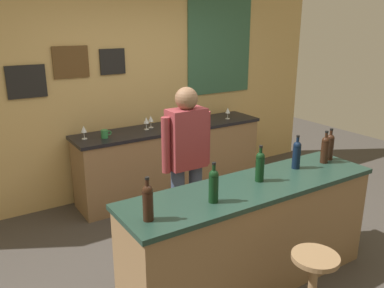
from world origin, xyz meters
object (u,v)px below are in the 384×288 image
wine_glass_b (146,121)px  coffee_mug (105,134)px  wine_glass_a (84,130)px  wine_glass_d (228,111)px  wine_bottle_a (148,201)px  bartender (187,159)px  wine_bottle_b (214,185)px  wine_bottle_d (297,154)px  bar_stool (313,283)px  wine_glass_c (151,119)px  wine_bottle_e (325,149)px  wine_bottle_c (260,165)px  wine_bottle_f (330,146)px

wine_glass_b → coffee_mug: (-0.57, -0.08, -0.06)m
wine_glass_a → wine_glass_d: (1.97, -0.09, 0.00)m
wine_glass_d → wine_bottle_a: bearing=-137.4°
bartender → wine_bottle_b: 0.93m
wine_bottle_a → wine_glass_b: (1.05, 2.16, -0.05)m
wine_bottle_a → wine_glass_a: size_ratio=1.97×
wine_bottle_d → coffee_mug: (-1.07, 1.91, -0.11)m
wine_bottle_b → wine_bottle_d: same height
bar_stool → wine_glass_c: (0.22, 2.85, 0.55)m
wine_bottle_a → bar_stool: bearing=-34.9°
bartender → wine_bottle_e: 1.29m
wine_bottle_b → wine_glass_a: (-0.25, 2.17, -0.05)m
bar_stool → wine_bottle_b: wine_bottle_b is taller
bartender → wine_bottle_c: bearing=-72.0°
wine_glass_a → wine_glass_c: size_ratio=1.00×
wine_bottle_b → wine_bottle_f: (1.46, 0.17, 0.00)m
bar_stool → wine_glass_a: bearing=103.0°
wine_bottle_a → wine_bottle_e: same height
wine_bottle_f → wine_glass_d: bearing=82.4°
wine_glass_d → wine_glass_b: bearing=175.7°
wine_bottle_e → wine_glass_a: bearing=128.4°
wine_bottle_a → wine_glass_b: 2.40m
bar_stool → wine_bottle_a: bearing=145.1°
wine_bottle_d → wine_glass_b: 2.05m
wine_glass_d → wine_bottle_b: bearing=-129.7°
wine_bottle_e → wine_glass_d: 1.97m
wine_glass_c → coffee_mug: bearing=-168.5°
wine_glass_d → wine_bottle_c: bearing=-120.9°
wine_bottle_f → wine_glass_d: wine_bottle_f is taller
wine_glass_a → coffee_mug: 0.24m
wine_bottle_c → wine_bottle_d: (0.48, 0.05, 0.00)m
wine_glass_d → coffee_mug: bearing=179.7°
wine_glass_b → wine_glass_a: bearing=179.7°
wine_glass_c → coffee_mug: (-0.66, -0.13, -0.06)m
wine_bottle_a → wine_glass_a: bearing=82.8°
wine_bottle_c → wine_glass_a: (-0.80, 2.05, -0.05)m
wine_bottle_d → wine_bottle_e: same height
bartender → wine_glass_d: 1.86m
wine_glass_a → wine_glass_c: bearing=3.1°
wine_bottle_d → wine_glass_d: (0.69, 1.90, -0.05)m
wine_bottle_e → coffee_mug: wine_bottle_e is taller
bartender → wine_bottle_f: bartender is taller
bar_stool → wine_bottle_f: size_ratio=2.22×
wine_bottle_c → wine_bottle_e: bearing=0.9°
bar_stool → wine_bottle_d: 1.19m
wine_glass_a → wine_bottle_b: bearing=-83.4°
wine_glass_a → bar_stool: bearing=-77.0°
bar_stool → wine_glass_c: size_ratio=4.39×
bar_stool → coffee_mug: coffee_mug is taller
wine_bottle_f → bartender: bearing=148.9°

